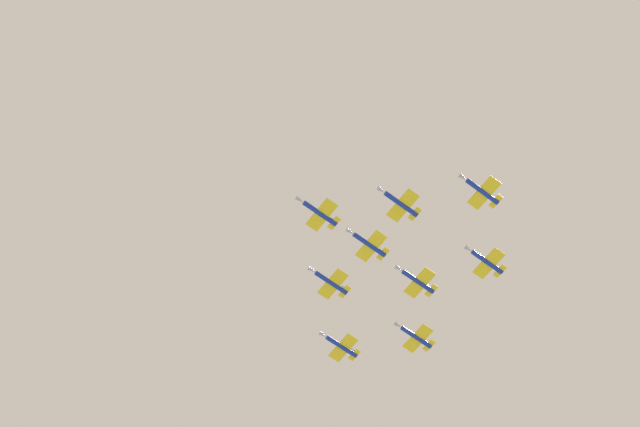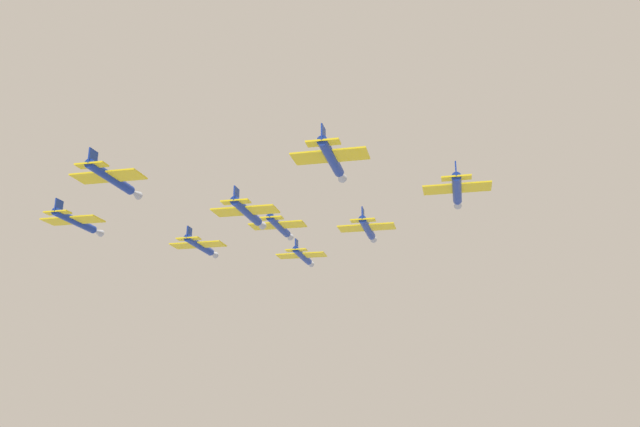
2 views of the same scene
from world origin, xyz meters
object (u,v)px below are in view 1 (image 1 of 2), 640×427
(jet_starboard_trail, at_px, (486,262))
(jet_tail_end, at_px, (416,337))
(jet_starboard_inner, at_px, (330,282))
(jet_port_outer, at_px, (369,244))
(jet_port_inner, at_px, (400,204))
(jet_center_rear, at_px, (341,346))
(jet_lead, at_px, (319,213))
(jet_starboard_outer, at_px, (482,191))
(jet_port_trail, at_px, (417,281))

(jet_starboard_trail, height_order, jet_tail_end, jet_tail_end)
(jet_tail_end, bearing_deg, jet_starboard_inner, 90.00)
(jet_port_outer, bearing_deg, jet_port_inner, 174.29)
(jet_port_inner, xyz_separation_m, jet_starboard_trail, (19.98, 15.84, 1.54))
(jet_port_inner, height_order, jet_tail_end, jet_tail_end)
(jet_port_outer, xyz_separation_m, jet_center_rear, (-6.85, 27.11, -0.29))
(jet_lead, relative_size, jet_starboard_outer, 1.00)
(jet_port_trail, xyz_separation_m, jet_tail_end, (0.07, 16.33, 1.96))
(jet_lead, distance_m, jet_starboard_outer, 36.07)
(jet_port_inner, bearing_deg, jet_starboard_trail, -90.00)
(jet_port_inner, distance_m, jet_port_trail, 19.92)
(jet_starboard_inner, relative_size, jet_port_trail, 1.00)
(jet_starboard_trail, bearing_deg, jet_starboard_inner, 45.00)
(jet_lead, xyz_separation_m, jet_starboard_trail, (37.89, 13.78, 0.83))
(jet_lead, height_order, jet_center_rear, jet_center_rear)
(jet_starboard_inner, xyz_separation_m, jet_port_outer, (8.92, -9.20, 0.78))
(jet_port_outer, bearing_deg, jet_center_rear, -24.23)
(jet_lead, height_order, jet_port_trail, jet_lead)
(jet_lead, bearing_deg, jet_port_trail, -90.00)
(jet_lead, distance_m, jet_starboard_trail, 40.33)
(jet_starboard_trail, bearing_deg, jet_starboard_outer, 135.00)
(jet_port_outer, distance_m, jet_tail_end, 27.38)
(jet_port_outer, bearing_deg, jet_tail_end, -62.24)
(jet_lead, xyz_separation_m, jet_center_rear, (4.14, 35.83, 0.90))
(jet_port_outer, height_order, jet_tail_end, jet_port_outer)
(jet_port_outer, bearing_deg, jet_starboard_outer, -155.77)
(jet_starboard_outer, bearing_deg, jet_starboard_inner, 18.43)
(jet_port_inner, xyz_separation_m, jet_tail_end, (4.14, 35.83, 1.72))
(jet_port_outer, relative_size, jet_starboard_trail, 1.00)
(jet_starboard_outer, relative_size, jet_tail_end, 1.00)
(jet_starboard_trail, bearing_deg, jet_center_rear, 18.43)
(jet_starboard_trail, bearing_deg, jet_lead, 71.57)
(jet_starboard_inner, height_order, jet_tail_end, jet_tail_end)
(jet_tail_end, bearing_deg, jet_lead, 108.43)
(jet_lead, height_order, jet_starboard_trail, jet_starboard_trail)
(jet_lead, bearing_deg, jet_starboard_outer, -135.00)
(jet_starboard_outer, distance_m, jet_starboard_trail, 18.04)
(jet_port_inner, xyz_separation_m, jet_port_trail, (4.07, 19.50, -0.24))
(jet_port_inner, height_order, jet_starboard_trail, jet_starboard_trail)
(jet_center_rear, xyz_separation_m, jet_port_trail, (17.84, -18.40, -1.85))
(jet_center_rear, height_order, jet_starboard_trail, jet_center_rear)
(jet_starboard_inner, xyz_separation_m, jet_center_rear, (2.07, 17.91, 0.49))
(jet_lead, bearing_deg, jet_tail_end, -71.57)
(jet_port_inner, bearing_deg, jet_tail_end, -45.00)
(jet_starboard_outer, height_order, jet_starboard_trail, jet_starboard_trail)
(jet_lead, relative_size, jet_tail_end, 1.00)
(jet_port_inner, relative_size, jet_port_outer, 1.00)
(jet_port_trail, distance_m, jet_tail_end, 16.45)
(jet_starboard_outer, bearing_deg, jet_starboard_trail, -45.00)
(jet_tail_end, bearing_deg, jet_port_trail, 141.34)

